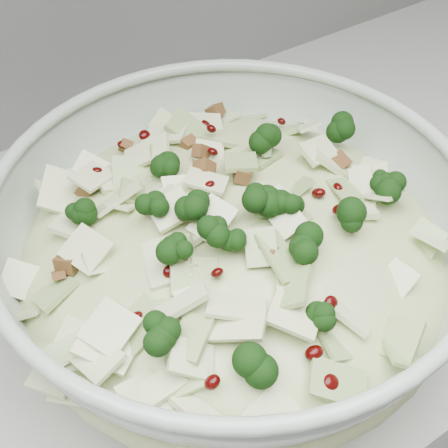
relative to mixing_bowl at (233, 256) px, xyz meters
name	(u,v)px	position (x,y,z in m)	size (l,w,h in m)	color
counter	(259,400)	(0.13, 0.10, -0.53)	(3.60, 0.60, 0.90)	beige
mixing_bowl	(233,256)	(0.00, 0.00, 0.00)	(0.43, 0.43, 0.16)	#A4B5A9
salad	(233,236)	(0.00, 0.00, 0.03)	(0.49, 0.49, 0.16)	#BDCC8C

